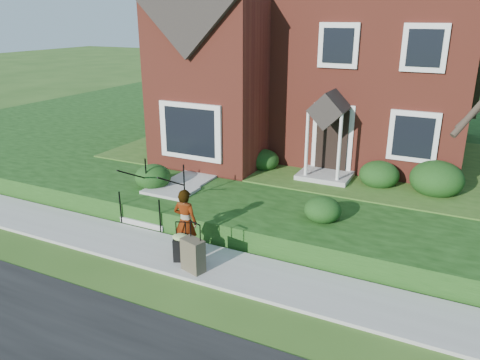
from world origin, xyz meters
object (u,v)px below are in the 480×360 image
Objects in this scene: front_steps at (162,201)px; suitcase_olive at (193,255)px; suitcase_black at (181,246)px; woman at (185,222)px.

front_steps is 3.38m from suitcase_olive.
suitcase_black is 0.85× the size of suitcase_olive.
woman is 0.58m from suitcase_black.
front_steps reaches higher than suitcase_olive.
front_steps is at bearing 153.98° from suitcase_olive.
front_steps is at bearing -43.52° from woman.
woman is at bearing 149.95° from suitcase_olive.
woman is 1.68× the size of suitcase_black.
suitcase_olive is at bearing -51.36° from suitcase_black.
suitcase_black is at bearing 103.03° from woman.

